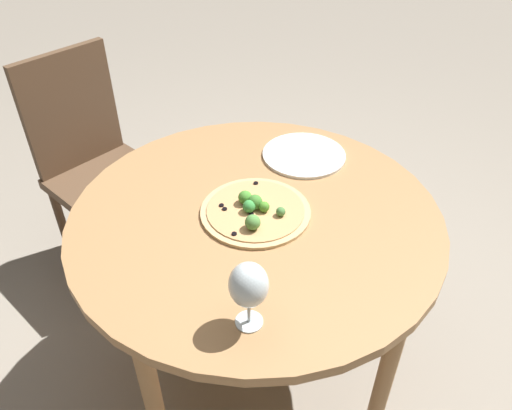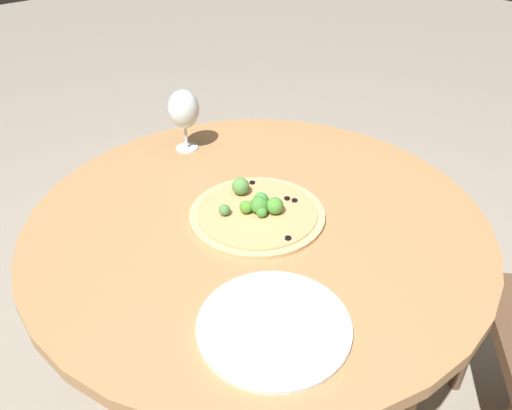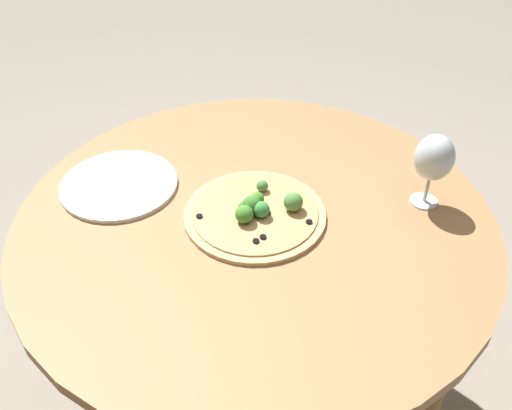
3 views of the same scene
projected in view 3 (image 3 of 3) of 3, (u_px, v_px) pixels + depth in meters
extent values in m
plane|color=gray|center=(255.00, 401.00, 1.71)|extent=(12.00, 12.00, 0.00)
cylinder|color=#A87A4C|center=(255.00, 221.00, 1.26)|extent=(1.05, 1.05, 0.03)
cylinder|color=#A87A4C|center=(112.00, 269.00, 1.65)|extent=(0.05, 0.05, 0.70)
cylinder|color=#A87A4C|center=(320.00, 223.00, 1.81)|extent=(0.05, 0.05, 0.70)
cylinder|color=#A87A4C|center=(432.00, 397.00, 1.33)|extent=(0.05, 0.05, 0.70)
cylinder|color=tan|center=(256.00, 214.00, 1.25)|extent=(0.31, 0.31, 0.01)
cylinder|color=tan|center=(256.00, 211.00, 1.24)|extent=(0.28, 0.28, 0.00)
sphere|color=#548F42|center=(293.00, 202.00, 1.23)|extent=(0.04, 0.04, 0.04)
sphere|color=green|center=(261.00, 209.00, 1.21)|extent=(0.04, 0.04, 0.04)
sphere|color=#4D8342|center=(262.00, 186.00, 1.29)|extent=(0.03, 0.03, 0.03)
sphere|color=#438A36|center=(244.00, 207.00, 1.23)|extent=(0.03, 0.03, 0.03)
sphere|color=#448833|center=(252.00, 204.00, 1.22)|extent=(0.04, 0.04, 0.04)
sphere|color=#498238|center=(253.00, 206.00, 1.23)|extent=(0.03, 0.03, 0.03)
sphere|color=#4B9133|center=(244.00, 214.00, 1.20)|extent=(0.04, 0.04, 0.04)
sphere|color=#4F902D|center=(257.00, 199.00, 1.25)|extent=(0.03, 0.03, 0.03)
cylinder|color=black|center=(268.00, 213.00, 1.23)|extent=(0.01, 0.01, 0.00)
cylinder|color=black|center=(256.00, 241.00, 1.16)|extent=(0.01, 0.01, 0.00)
cylinder|color=black|center=(199.00, 216.00, 1.22)|extent=(0.01, 0.01, 0.00)
cylinder|color=black|center=(263.00, 237.00, 1.17)|extent=(0.01, 0.01, 0.00)
cylinder|color=black|center=(309.00, 222.00, 1.21)|extent=(0.01, 0.01, 0.00)
cylinder|color=silver|center=(424.00, 201.00, 1.28)|extent=(0.06, 0.06, 0.00)
cylinder|color=silver|center=(427.00, 189.00, 1.26)|extent=(0.01, 0.01, 0.06)
ellipsoid|color=silver|center=(434.00, 158.00, 1.21)|extent=(0.09, 0.09, 0.11)
cylinder|color=silver|center=(119.00, 184.00, 1.33)|extent=(0.27, 0.27, 0.01)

